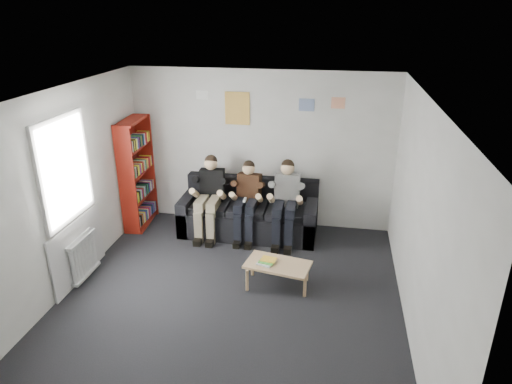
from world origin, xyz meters
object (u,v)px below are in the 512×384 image
sofa (249,214)px  coffee_table (278,266)px  person_middle (247,201)px  person_right (286,203)px  bookshelf (137,174)px  person_left (209,197)px

sofa → coffee_table: size_ratio=2.62×
person_middle → person_right: (0.64, -0.00, 0.02)m
sofa → bookshelf: bookshelf is taller
sofa → person_right: size_ratio=1.70×
sofa → person_middle: size_ratio=1.77×
bookshelf → person_right: bearing=-8.1°
bookshelf → person_right: 2.62m
coffee_table → person_left: person_left is taller
bookshelf → person_right: size_ratio=1.41×
bookshelf → person_right: (2.60, -0.16, -0.27)m
person_left → bookshelf: bearing=166.6°
person_middle → person_right: bearing=5.8°
person_right → person_middle: bearing=179.5°
coffee_table → person_right: 1.41m
sofa → person_left: person_left is taller
sofa → bookshelf: (-1.96, -0.04, 0.63)m
sofa → bookshelf: size_ratio=1.21×
person_middle → person_left: bearing=-173.6°
sofa → person_right: 0.76m
bookshelf → sofa: bearing=-3.3°
sofa → coffee_table: sofa is taller
person_middle → person_right: 0.64m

